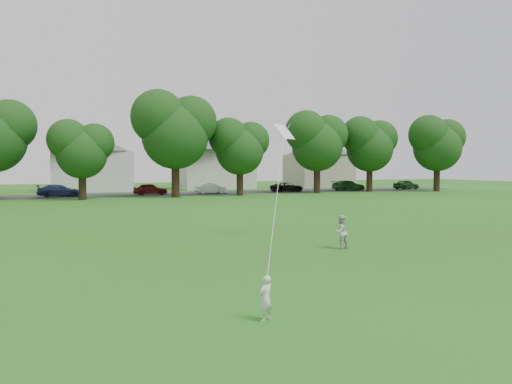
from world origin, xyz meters
name	(u,v)px	position (x,y,z in m)	size (l,w,h in m)	color
ground	(241,281)	(0.00, 0.00, 0.00)	(160.00, 160.00, 0.00)	#275513
street	(99,195)	(0.00, 42.00, 0.01)	(90.00, 7.00, 0.01)	#2D2D30
toddler	(266,298)	(-0.78, -3.42, 0.46)	(0.34, 0.22, 0.93)	silver
older_boy	(341,232)	(5.35, 3.53, 0.63)	(0.61, 0.48, 1.26)	beige
kite	(279,181)	(1.97, 1.84, 2.64)	(3.28, 5.73, 12.51)	white
tree_row	(141,134)	(3.46, 36.08, 6.20)	(82.00, 9.20, 10.76)	black
parked_cars	(154,189)	(5.62, 41.00, 0.61)	(71.54, 2.47, 1.26)	black
house_row	(82,152)	(-1.06, 52.00, 4.83)	(76.76, 13.76, 10.42)	beige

